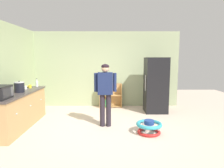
{
  "coord_description": "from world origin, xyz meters",
  "views": [
    {
      "loc": [
        0.15,
        -4.73,
        1.75
      ],
      "look_at": [
        0.18,
        0.36,
        1.07
      ],
      "focal_mm": 31.1,
      "sensor_mm": 36.0,
      "label": 1
    }
  ],
  "objects_px": {
    "standing_person": "(105,90)",
    "amber_bottle": "(1,91)",
    "kitchen_counter": "(18,110)",
    "red_cup": "(7,91)",
    "banana_bunch": "(28,86)",
    "yellow_cup": "(30,86)",
    "white_cup": "(25,88)",
    "refrigerator": "(156,85)",
    "crock_pot": "(19,87)",
    "clear_bottle": "(37,83)",
    "bookshelf": "(109,97)",
    "baby_walker": "(149,127)"
  },
  "relations": [
    {
      "from": "baby_walker",
      "to": "yellow_cup",
      "type": "xyz_separation_m",
      "value": [
        -3.22,
        1.19,
        0.79
      ]
    },
    {
      "from": "baby_walker",
      "to": "clear_bottle",
      "type": "relative_size",
      "value": 2.46
    },
    {
      "from": "crock_pot",
      "to": "kitchen_counter",
      "type": "bearing_deg",
      "value": -153.85
    },
    {
      "from": "kitchen_counter",
      "to": "clear_bottle",
      "type": "xyz_separation_m",
      "value": [
        0.12,
        0.99,
        0.55
      ]
    },
    {
      "from": "crock_pot",
      "to": "yellow_cup",
      "type": "relative_size",
      "value": 3.08
    },
    {
      "from": "crock_pot",
      "to": "red_cup",
      "type": "distance_m",
      "value": 0.3
    },
    {
      "from": "standing_person",
      "to": "clear_bottle",
      "type": "relative_size",
      "value": 6.54
    },
    {
      "from": "refrigerator",
      "to": "clear_bottle",
      "type": "xyz_separation_m",
      "value": [
        -3.69,
        -0.43,
        0.11
      ]
    },
    {
      "from": "kitchen_counter",
      "to": "red_cup",
      "type": "bearing_deg",
      "value": -150.68
    },
    {
      "from": "baby_walker",
      "to": "clear_bottle",
      "type": "bearing_deg",
      "value": 155.22
    },
    {
      "from": "refrigerator",
      "to": "baby_walker",
      "type": "bearing_deg",
      "value": -106.83
    },
    {
      "from": "red_cup",
      "to": "banana_bunch",
      "type": "bearing_deg",
      "value": 84.62
    },
    {
      "from": "kitchen_counter",
      "to": "red_cup",
      "type": "relative_size",
      "value": 23.69
    },
    {
      "from": "bookshelf",
      "to": "red_cup",
      "type": "bearing_deg",
      "value": -138.66
    },
    {
      "from": "refrigerator",
      "to": "standing_person",
      "type": "relative_size",
      "value": 1.11
    },
    {
      "from": "refrigerator",
      "to": "crock_pot",
      "type": "relative_size",
      "value": 6.09
    },
    {
      "from": "refrigerator",
      "to": "baby_walker",
      "type": "distance_m",
      "value": 2.09
    },
    {
      "from": "clear_bottle",
      "to": "white_cup",
      "type": "xyz_separation_m",
      "value": [
        -0.13,
        -0.48,
        -0.05
      ]
    },
    {
      "from": "white_cup",
      "to": "red_cup",
      "type": "relative_size",
      "value": 1.0
    },
    {
      "from": "standing_person",
      "to": "white_cup",
      "type": "height_order",
      "value": "standing_person"
    },
    {
      "from": "banana_bunch",
      "to": "white_cup",
      "type": "height_order",
      "value": "white_cup"
    },
    {
      "from": "bookshelf",
      "to": "crock_pot",
      "type": "distance_m",
      "value": 3.12
    },
    {
      "from": "amber_bottle",
      "to": "bookshelf",
      "type": "bearing_deg",
      "value": 45.28
    },
    {
      "from": "amber_bottle",
      "to": "white_cup",
      "type": "xyz_separation_m",
      "value": [
        0.15,
        0.91,
        -0.05
      ]
    },
    {
      "from": "refrigerator",
      "to": "bookshelf",
      "type": "height_order",
      "value": "refrigerator"
    },
    {
      "from": "standing_person",
      "to": "crock_pot",
      "type": "height_order",
      "value": "standing_person"
    },
    {
      "from": "red_cup",
      "to": "bookshelf",
      "type": "bearing_deg",
      "value": 41.34
    },
    {
      "from": "yellow_cup",
      "to": "red_cup",
      "type": "bearing_deg",
      "value": -104.6
    },
    {
      "from": "kitchen_counter",
      "to": "amber_bottle",
      "type": "relative_size",
      "value": 9.15
    },
    {
      "from": "baby_walker",
      "to": "clear_bottle",
      "type": "height_order",
      "value": "clear_bottle"
    },
    {
      "from": "standing_person",
      "to": "amber_bottle",
      "type": "bearing_deg",
      "value": -168.89
    },
    {
      "from": "amber_bottle",
      "to": "white_cup",
      "type": "height_order",
      "value": "amber_bottle"
    },
    {
      "from": "bookshelf",
      "to": "crock_pot",
      "type": "xyz_separation_m",
      "value": [
        -2.25,
        -2.06,
        0.66
      ]
    },
    {
      "from": "standing_person",
      "to": "banana_bunch",
      "type": "height_order",
      "value": "standing_person"
    },
    {
      "from": "banana_bunch",
      "to": "yellow_cup",
      "type": "bearing_deg",
      "value": -54.76
    },
    {
      "from": "kitchen_counter",
      "to": "white_cup",
      "type": "relative_size",
      "value": 23.69
    },
    {
      "from": "refrigerator",
      "to": "crock_pot",
      "type": "bearing_deg",
      "value": -159.58
    },
    {
      "from": "kitchen_counter",
      "to": "red_cup",
      "type": "xyz_separation_m",
      "value": [
        -0.2,
        -0.11,
        0.5
      ]
    },
    {
      "from": "standing_person",
      "to": "amber_bottle",
      "type": "relative_size",
      "value": 6.54
    },
    {
      "from": "white_cup",
      "to": "refrigerator",
      "type": "bearing_deg",
      "value": 13.46
    },
    {
      "from": "standing_person",
      "to": "clear_bottle",
      "type": "bearing_deg",
      "value": 156.04
    },
    {
      "from": "refrigerator",
      "to": "amber_bottle",
      "type": "relative_size",
      "value": 7.24
    },
    {
      "from": "refrigerator",
      "to": "banana_bunch",
      "type": "bearing_deg",
      "value": -172.57
    },
    {
      "from": "standing_person",
      "to": "clear_bottle",
      "type": "height_order",
      "value": "standing_person"
    },
    {
      "from": "clear_bottle",
      "to": "yellow_cup",
      "type": "distance_m",
      "value": 0.28
    },
    {
      "from": "bookshelf",
      "to": "baby_walker",
      "type": "bearing_deg",
      "value": -69.46
    },
    {
      "from": "refrigerator",
      "to": "red_cup",
      "type": "bearing_deg",
      "value": -159.03
    },
    {
      "from": "kitchen_counter",
      "to": "white_cup",
      "type": "distance_m",
      "value": 0.71
    },
    {
      "from": "crock_pot",
      "to": "yellow_cup",
      "type": "distance_m",
      "value": 0.72
    },
    {
      "from": "banana_bunch",
      "to": "yellow_cup",
      "type": "xyz_separation_m",
      "value": [
        0.12,
        -0.18,
        0.02
      ]
    }
  ]
}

